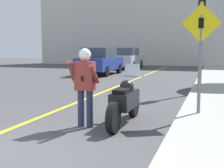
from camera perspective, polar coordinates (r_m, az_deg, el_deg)
road_center_line at (r=10.77m, az=-3.74°, el=-2.29°), size 0.12×36.00×0.01m
building_backdrop at (r=30.18m, az=11.82°, el=11.41°), size 28.00×1.20×8.51m
motorcycle at (r=6.86m, az=2.38°, el=-3.18°), size 0.62×2.25×1.30m
person_biker at (r=6.53m, az=-4.98°, el=0.80°), size 0.59×0.46×1.66m
crossing_sign at (r=7.60m, az=15.86°, el=6.38°), size 0.91×0.08×2.56m
traffic_light at (r=11.80m, az=16.05°, el=10.70°), size 0.26×0.30×3.48m
parked_car_blue at (r=19.53m, az=-2.18°, el=4.24°), size 1.88×4.20×1.68m
parked_car_silver at (r=25.23m, az=2.73°, el=4.78°), size 1.88×4.20×1.68m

